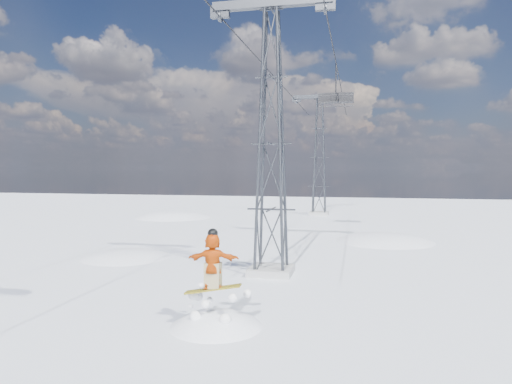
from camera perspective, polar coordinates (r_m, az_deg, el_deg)
ground at (r=12.43m, az=-9.10°, el=-18.16°), size 120.00×120.00×0.00m
snow_terrain at (r=36.13m, az=-3.27°, el=-19.92°), size 39.00×37.00×22.00m
lift_tower_near at (r=19.12m, az=1.93°, el=5.96°), size 5.20×1.80×11.43m
lift_tower_far at (r=43.92m, az=7.92°, el=4.26°), size 5.20×1.80×11.43m
haul_cables at (r=31.13m, az=5.95°, el=14.79°), size 4.46×51.00×0.06m
snowboarder_jump at (r=14.13m, az=-4.96°, el=-22.69°), size 4.40×4.40×6.78m
lift_chair_mid at (r=28.80m, az=9.95°, el=11.42°), size 2.15×0.62×2.66m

